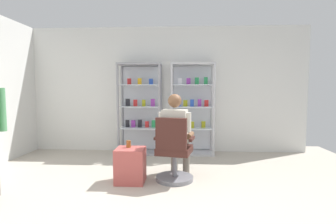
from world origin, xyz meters
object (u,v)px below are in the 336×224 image
at_px(seated_shopkeeper, 176,132).
at_px(storage_crate, 131,165).
at_px(display_cabinet_left, 141,108).
at_px(tea_glass, 129,144).
at_px(display_cabinet_right, 192,108).
at_px(office_chair, 174,155).

relative_size(seated_shopkeeper, storage_crate, 2.56).
distance_m(display_cabinet_left, tea_glass, 1.82).
height_order(display_cabinet_left, seated_shopkeeper, display_cabinet_left).
relative_size(display_cabinet_right, storage_crate, 3.77).
distance_m(display_cabinet_left, display_cabinet_right, 1.10).
height_order(display_cabinet_right, office_chair, display_cabinet_right).
bearing_deg(storage_crate, tea_glass, 122.97).
bearing_deg(display_cabinet_left, tea_glass, -86.65).
bearing_deg(display_cabinet_right, storage_crate, -117.72).
xyz_separation_m(display_cabinet_left, storage_crate, (0.14, -1.83, -0.71)).
xyz_separation_m(display_cabinet_left, office_chair, (0.77, -1.76, -0.56)).
bearing_deg(display_cabinet_left, office_chair, -66.44).
xyz_separation_m(seated_shopkeeper, storage_crate, (-0.66, -0.23, -0.46)).
bearing_deg(seated_shopkeeper, display_cabinet_left, 116.58).
xyz_separation_m(display_cabinet_left, seated_shopkeeper, (0.80, -1.60, -0.25)).
bearing_deg(tea_glass, seated_shopkeeper, 13.70).
bearing_deg(storage_crate, office_chair, 5.97).
height_order(display_cabinet_left, tea_glass, display_cabinet_left).
height_order(display_cabinet_right, storage_crate, display_cabinet_right).
bearing_deg(office_chair, display_cabinet_right, 79.35).
xyz_separation_m(display_cabinet_left, display_cabinet_right, (1.10, -0.00, 0.01)).
relative_size(display_cabinet_left, office_chair, 1.98).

